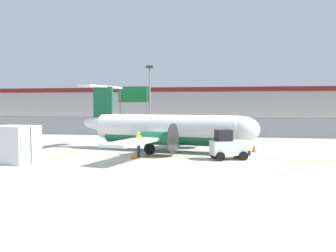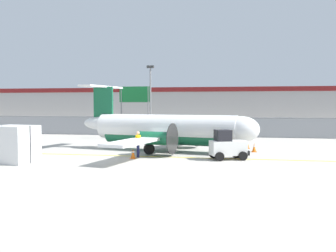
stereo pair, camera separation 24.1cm
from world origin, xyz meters
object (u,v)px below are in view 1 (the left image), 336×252
(ground_crew_worker, at_px, (139,143))
(traffic_cone_near_right, at_px, (134,154))
(highway_sign, at_px, (134,98))
(commuter_airplane, at_px, (169,130))
(traffic_cone_near_left, at_px, (247,145))
(baggage_tug, at_px, (228,146))
(cargo_container, at_px, (14,144))
(parked_car_3, at_px, (231,122))
(traffic_cone_far_left, at_px, (254,148))
(apron_light_pole, at_px, (150,96))
(parked_car_2, at_px, (188,123))
(parked_car_4, at_px, (281,123))
(parked_car_1, at_px, (138,123))
(parked_car_0, at_px, (115,120))

(ground_crew_worker, xyz_separation_m, traffic_cone_near_right, (-0.15, -0.71, -0.64))
(traffic_cone_near_right, height_order, highway_sign, highway_sign)
(commuter_airplane, height_order, highway_sign, highway_sign)
(commuter_airplane, bearing_deg, traffic_cone_near_left, 36.61)
(baggage_tug, relative_size, cargo_container, 0.95)
(parked_car_3, bearing_deg, traffic_cone_far_left, -92.54)
(traffic_cone_near_right, distance_m, highway_sign, 19.75)
(ground_crew_worker, bearing_deg, apron_light_pole, -102.72)
(commuter_airplane, relative_size, traffic_cone_far_left, 24.98)
(apron_light_pole, bearing_deg, baggage_tug, -57.76)
(parked_car_2, xyz_separation_m, parked_car_3, (5.91, 3.02, 0.00))
(traffic_cone_far_left, xyz_separation_m, highway_sign, (-12.86, 13.91, 3.83))
(cargo_container, xyz_separation_m, parked_car_4, (19.03, 32.20, -0.21))
(commuter_airplane, relative_size, parked_car_3, 3.66)
(traffic_cone_near_left, bearing_deg, apron_light_pole, 145.56)
(traffic_cone_far_left, height_order, parked_car_3, parked_car_3)
(cargo_container, xyz_separation_m, apron_light_pole, (4.60, 15.99, 3.20))
(parked_car_1, bearing_deg, apron_light_pole, -72.94)
(cargo_container, height_order, apron_light_pole, apron_light_pole)
(highway_sign, bearing_deg, parked_car_3, 48.42)
(commuter_airplane, distance_m, parked_car_2, 23.98)
(baggage_tug, bearing_deg, traffic_cone_near_left, 56.14)
(parked_car_1, bearing_deg, parked_car_4, 4.32)
(traffic_cone_far_left, bearing_deg, traffic_cone_near_right, -148.35)
(parked_car_2, xyz_separation_m, highway_sign, (-5.10, -9.39, 3.24))
(parked_car_0, relative_size, highway_sign, 0.78)
(baggage_tug, bearing_deg, ground_crew_worker, 158.90)
(baggage_tug, bearing_deg, cargo_container, 174.75)
(commuter_airplane, relative_size, highway_sign, 2.91)
(parked_car_1, distance_m, parked_car_2, 6.92)
(parked_car_0, xyz_separation_m, parked_car_1, (5.69, -7.33, 0.00))
(ground_crew_worker, bearing_deg, traffic_cone_far_left, -174.07)
(commuter_airplane, height_order, ground_crew_worker, commuter_airplane)
(commuter_airplane, bearing_deg, parked_car_2, 105.67)
(traffic_cone_far_left, distance_m, parked_car_4, 25.07)
(commuter_airplane, xyz_separation_m, ground_crew_worker, (-1.40, -3.46, -0.65))
(baggage_tug, bearing_deg, commuter_airplane, 120.66)
(parked_car_2, relative_size, apron_light_pole, 0.60)
(traffic_cone_far_left, bearing_deg, parked_car_0, 124.37)
(baggage_tug, xyz_separation_m, traffic_cone_near_right, (-5.93, -0.69, -0.54))
(commuter_airplane, height_order, parked_car_1, commuter_airplane)
(commuter_airplane, distance_m, highway_sign, 16.18)
(parked_car_3, bearing_deg, baggage_tug, -96.51)
(traffic_cone_near_left, distance_m, traffic_cone_near_right, 10.01)
(parked_car_4, height_order, highway_sign, highway_sign)
(traffic_cone_near_left, xyz_separation_m, highway_sign, (-12.43, 11.88, 3.83))
(traffic_cone_near_right, xyz_separation_m, apron_light_pole, (-1.94, 13.18, 3.99))
(parked_car_4, bearing_deg, parked_car_0, -4.09)
(baggage_tug, distance_m, traffic_cone_near_right, 6.00)
(parked_car_2, bearing_deg, parked_car_3, 33.52)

